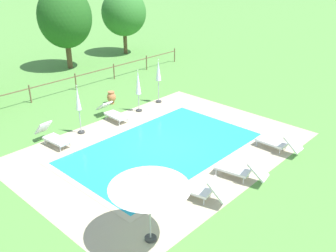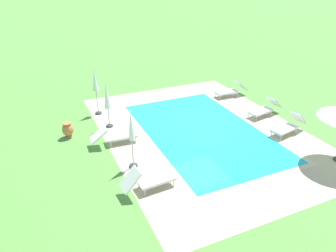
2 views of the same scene
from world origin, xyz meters
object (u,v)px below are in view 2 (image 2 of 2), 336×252
(patio_umbrella_closed_row_centre, at_px, (95,83))
(terracotta_urn_near_fence, at_px, (68,130))
(sun_lounger_north_end, at_px, (288,126))
(patio_umbrella_closed_row_west, at_px, (131,131))
(patio_umbrella_closed_row_mid_west, at_px, (107,98))
(sun_lounger_north_near_steps, at_px, (149,180))
(sun_lounger_north_far, at_px, (231,90))
(sun_lounger_north_mid, at_px, (264,109))
(sun_lounger_south_far, at_px, (115,136))

(patio_umbrella_closed_row_centre, xyz_separation_m, terracotta_urn_near_fence, (-1.96, 1.78, -1.32))
(sun_lounger_north_end, height_order, patio_umbrella_closed_row_west, patio_umbrella_closed_row_west)
(sun_lounger_north_end, bearing_deg, patio_umbrella_closed_row_mid_west, 61.48)
(sun_lounger_north_near_steps, distance_m, sun_lounger_north_end, 7.36)
(sun_lounger_north_end, relative_size, terracotta_urn_near_fence, 2.82)
(sun_lounger_north_far, relative_size, patio_umbrella_closed_row_west, 0.84)
(sun_lounger_north_near_steps, distance_m, patio_umbrella_closed_row_centre, 7.00)
(sun_lounger_north_end, height_order, patio_umbrella_closed_row_mid_west, patio_umbrella_closed_row_mid_west)
(patio_umbrella_closed_row_west, bearing_deg, sun_lounger_north_far, -58.14)
(sun_lounger_north_mid, xyz_separation_m, sun_lounger_north_far, (2.98, 0.05, -0.00))
(sun_lounger_north_near_steps, xyz_separation_m, sun_lounger_south_far, (3.54, 0.21, -0.02))
(patio_umbrella_closed_row_west, distance_m, terracotta_urn_near_fence, 4.08)
(patio_umbrella_closed_row_west, bearing_deg, terracotta_urn_near_fence, 29.45)
(patio_umbrella_closed_row_west, height_order, patio_umbrella_closed_row_mid_west, patio_umbrella_closed_row_west)
(sun_lounger_south_far, bearing_deg, patio_umbrella_closed_row_centre, 0.03)
(patio_umbrella_closed_row_west, relative_size, terracotta_urn_near_fence, 3.33)
(patio_umbrella_closed_row_west, bearing_deg, sun_lounger_north_near_steps, -177.46)
(sun_lounger_north_mid, height_order, patio_umbrella_closed_row_centre, patio_umbrella_closed_row_centre)
(patio_umbrella_closed_row_west, height_order, patio_umbrella_closed_row_centre, patio_umbrella_closed_row_centre)
(patio_umbrella_closed_row_mid_west, relative_size, terracotta_urn_near_fence, 3.21)
(sun_lounger_north_mid, bearing_deg, patio_umbrella_closed_row_west, 102.76)
(sun_lounger_north_near_steps, xyz_separation_m, patio_umbrella_closed_row_mid_west, (5.20, 0.05, 1.09))
(patio_umbrella_closed_row_mid_west, distance_m, patio_umbrella_closed_row_centre, 1.70)
(sun_lounger_north_mid, distance_m, patio_umbrella_closed_row_west, 7.90)
(sun_lounger_north_far, distance_m, patio_umbrella_closed_row_mid_west, 7.70)
(sun_lounger_north_mid, height_order, sun_lounger_north_far, sun_lounger_north_mid)
(sun_lounger_north_near_steps, height_order, terracotta_urn_near_fence, sun_lounger_north_near_steps)
(sun_lounger_north_far, xyz_separation_m, sun_lounger_south_far, (-2.67, 7.71, -0.01))
(patio_umbrella_closed_row_west, distance_m, patio_umbrella_closed_row_mid_west, 3.69)
(sun_lounger_north_near_steps, bearing_deg, patio_umbrella_closed_row_west, 2.54)
(sun_lounger_north_end, height_order, terracotta_urn_near_fence, sun_lounger_north_end)
(sun_lounger_north_near_steps, xyz_separation_m, patio_umbrella_closed_row_centre, (6.88, 0.21, 1.31))
(sun_lounger_north_far, distance_m, patio_umbrella_closed_row_west, 8.99)
(sun_lounger_north_near_steps, relative_size, sun_lounger_north_far, 0.98)
(sun_lounger_north_mid, bearing_deg, sun_lounger_south_far, 87.74)
(sun_lounger_north_near_steps, distance_m, sun_lounger_south_far, 3.55)
(patio_umbrella_closed_row_mid_west, height_order, patio_umbrella_closed_row_centre, patio_umbrella_closed_row_centre)
(terracotta_urn_near_fence, bearing_deg, sun_lounger_north_mid, -100.00)
(sun_lounger_north_far, distance_m, sun_lounger_south_far, 8.16)
(patio_umbrella_closed_row_mid_west, bearing_deg, sun_lounger_south_far, 174.67)
(sun_lounger_north_far, bearing_deg, sun_lounger_north_near_steps, 129.63)
(terracotta_urn_near_fence, bearing_deg, patio_umbrella_closed_row_west, -150.55)
(sun_lounger_north_near_steps, bearing_deg, patio_umbrella_closed_row_mid_west, 0.56)
(sun_lounger_north_far, distance_m, sun_lounger_north_end, 4.99)
(patio_umbrella_closed_row_west, distance_m, patio_umbrella_closed_row_centre, 5.37)
(patio_umbrella_closed_row_centre, bearing_deg, terracotta_urn_near_fence, 137.71)
(sun_lounger_north_mid, relative_size, sun_lounger_south_far, 1.01)
(sun_lounger_north_far, height_order, patio_umbrella_closed_row_west, patio_umbrella_closed_row_west)
(patio_umbrella_closed_row_centre, bearing_deg, sun_lounger_south_far, -179.97)
(sun_lounger_north_near_steps, xyz_separation_m, sun_lounger_north_far, (6.21, -7.50, -0.01))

